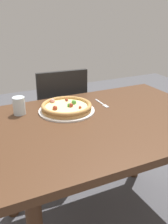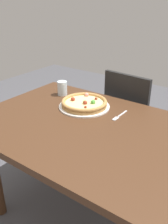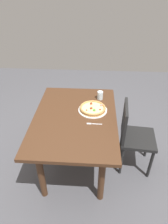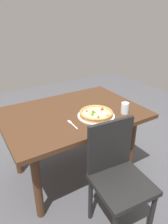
{
  "view_description": "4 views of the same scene",
  "coord_description": "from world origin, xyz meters",
  "views": [
    {
      "loc": [
        0.7,
        1.18,
        1.35
      ],
      "look_at": [
        0.07,
        -0.1,
        0.76
      ],
      "focal_mm": 42.6,
      "sensor_mm": 36.0,
      "label": 1
    },
    {
      "loc": [
        -0.75,
        1.03,
        1.42
      ],
      "look_at": [
        0.07,
        -0.1,
        0.76
      ],
      "focal_mm": 39.83,
      "sensor_mm": 36.0,
      "label": 2
    },
    {
      "loc": [
        -1.78,
        -0.22,
        2.08
      ],
      "look_at": [
        0.07,
        -0.1,
        0.76
      ],
      "focal_mm": 31.78,
      "sensor_mm": 36.0,
      "label": 3
    },
    {
      "loc": [
        -0.83,
        -1.56,
        1.6
      ],
      "look_at": [
        0.07,
        -0.1,
        0.76
      ],
      "focal_mm": 33.08,
      "sensor_mm": 36.0,
      "label": 4
    }
  ],
  "objects": [
    {
      "name": "fork",
      "position": [
        -0.12,
        -0.21,
        0.74
      ],
      "size": [
        0.02,
        0.17,
        0.0
      ],
      "rotation": [
        0.0,
        0.0,
        1.55
      ],
      "color": "silver",
      "rests_on": "dining_table"
    },
    {
      "name": "pizza",
      "position": [
        0.14,
        -0.2,
        0.77
      ],
      "size": [
        0.3,
        0.3,
        0.05
      ],
      "color": "#B78447",
      "rests_on": "plate"
    },
    {
      "name": "plate",
      "position": [
        0.14,
        -0.2,
        0.75
      ],
      "size": [
        0.34,
        0.34,
        0.01
      ],
      "primitive_type": "cylinder",
      "color": "white",
      "rests_on": "dining_table"
    },
    {
      "name": "ground_plane",
      "position": [
        0.0,
        0.0,
        0.0
      ],
      "size": [
        6.0,
        6.0,
        0.0
      ],
      "primitive_type": "plane",
      "color": "#4C4C51"
    },
    {
      "name": "dining_table",
      "position": [
        0.0,
        0.0,
        0.64
      ],
      "size": [
        1.32,
        0.93,
        0.74
      ],
      "color": "#472B19",
      "rests_on": "ground"
    },
    {
      "name": "drinking_glass",
      "position": [
        0.4,
        -0.28,
        0.79
      ],
      "size": [
        0.07,
        0.07,
        0.1
      ],
      "primitive_type": "cylinder",
      "color": "silver",
      "rests_on": "dining_table"
    },
    {
      "name": "chair_near",
      "position": [
        0.01,
        -0.68,
        0.5
      ],
      "size": [
        0.43,
        0.43,
        0.9
      ],
      "rotation": [
        0.0,
        0.0,
        3.05
      ],
      "color": "black",
      "rests_on": "ground"
    }
  ]
}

